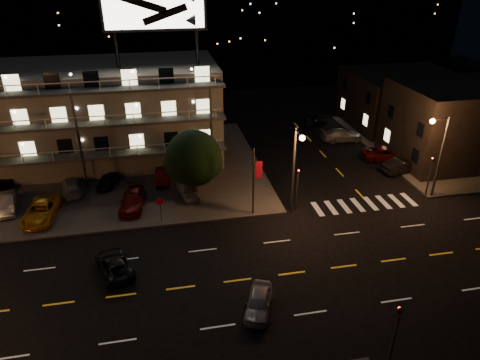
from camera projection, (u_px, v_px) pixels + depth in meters
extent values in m
plane|color=black|center=(209.00, 284.00, 29.83)|extent=(140.00, 140.00, 0.00)
cube|color=#3C3C39|center=(52.00, 175.00, 44.87)|extent=(44.00, 24.00, 0.15)
cube|color=#3C3C39|center=(431.00, 145.00, 52.42)|extent=(16.00, 24.00, 0.15)
cube|color=gray|center=(89.00, 116.00, 46.81)|extent=(28.00, 12.00, 10.00)
cube|color=gray|center=(81.00, 68.00, 44.42)|extent=(28.00, 12.00, 0.50)
cube|color=#3C3C39|center=(84.00, 157.00, 41.62)|extent=(28.00, 1.80, 0.25)
cube|color=#3C3C39|center=(78.00, 125.00, 40.17)|extent=(28.00, 1.80, 0.25)
cube|color=#3C3C39|center=(72.00, 92.00, 38.71)|extent=(28.00, 1.80, 0.25)
cylinder|color=black|center=(117.00, 50.00, 42.45)|extent=(0.36, 0.36, 3.50)
cylinder|color=black|center=(197.00, 47.00, 43.82)|extent=(0.36, 0.36, 3.50)
cube|color=black|center=(154.00, 9.00, 41.43)|extent=(10.20, 0.50, 4.20)
cube|color=white|center=(154.00, 9.00, 41.17)|extent=(9.60, 0.06, 3.60)
cube|color=black|center=(460.00, 123.00, 47.03)|extent=(14.00, 10.00, 8.50)
cube|color=black|center=(402.00, 99.00, 57.85)|extent=(14.00, 12.00, 7.00)
cube|color=black|center=(162.00, 7.00, 85.53)|extent=(120.00, 20.00, 24.00)
cylinder|color=#2D2D30|center=(293.00, 171.00, 36.72)|extent=(0.20, 0.20, 8.00)
cylinder|color=#2D2D30|center=(299.00, 133.00, 34.29)|extent=(0.12, 1.80, 0.12)
sphere|color=#FF873F|center=(302.00, 138.00, 33.64)|extent=(0.44, 0.44, 0.44)
cylinder|color=#2D2D30|center=(440.00, 159.00, 39.13)|extent=(0.20, 0.20, 8.00)
cylinder|color=#2D2D30|center=(441.00, 120.00, 37.26)|extent=(1.80, 0.12, 0.12)
sphere|color=#FF873F|center=(432.00, 121.00, 37.17)|extent=(0.44, 0.44, 0.44)
cylinder|color=#2D2D30|center=(297.00, 192.00, 37.99)|extent=(0.14, 0.14, 3.60)
imported|color=black|center=(298.00, 169.00, 36.94)|extent=(0.20, 0.16, 1.00)
sphere|color=#FF0C0C|center=(299.00, 171.00, 36.88)|extent=(0.14, 0.14, 0.14)
cylinder|color=#2D2D30|center=(394.00, 340.00, 23.13)|extent=(0.14, 0.14, 3.60)
imported|color=black|center=(401.00, 308.00, 22.09)|extent=(0.20, 0.16, 1.00)
sphere|color=#FF0C0C|center=(399.00, 308.00, 22.24)|extent=(0.14, 0.14, 0.14)
cylinder|color=#2D2D30|center=(429.00, 179.00, 40.22)|extent=(0.14, 0.14, 3.60)
imported|color=black|center=(434.00, 157.00, 39.17)|extent=(0.16, 0.20, 1.00)
sphere|color=#FF0C0C|center=(433.00, 158.00, 39.19)|extent=(0.14, 0.14, 0.14)
cylinder|color=#2D2D30|center=(253.00, 183.00, 36.57)|extent=(0.16, 0.16, 6.40)
cube|color=#A90C21|center=(259.00, 170.00, 36.11)|extent=(0.60, 0.04, 1.60)
cylinder|color=#2D2D30|center=(161.00, 212.00, 36.33)|extent=(0.08, 0.08, 2.20)
cylinder|color=#A90C21|center=(160.00, 202.00, 35.81)|extent=(0.91, 0.04, 0.91)
cylinder|color=black|center=(195.00, 187.00, 39.85)|extent=(0.49, 0.49, 2.37)
sphere|color=black|center=(194.00, 158.00, 38.50)|extent=(5.14, 5.14, 5.14)
sphere|color=black|center=(180.00, 163.00, 38.91)|extent=(3.16, 3.16, 3.16)
sphere|color=black|center=(206.00, 163.00, 38.52)|extent=(2.96, 2.96, 2.96)
imported|color=#96969B|center=(6.00, 203.00, 38.11)|extent=(2.43, 4.46, 1.39)
imported|color=#C18112|center=(41.00, 211.00, 36.95)|extent=(2.75, 5.32, 1.43)
imported|color=#580E0C|center=(133.00, 200.00, 38.61)|extent=(2.59, 5.08, 1.41)
imported|color=#96969B|center=(187.00, 190.00, 40.44)|extent=(2.21, 3.91, 1.25)
imported|color=#96969B|center=(71.00, 187.00, 41.09)|extent=(2.72, 4.64, 1.26)
imported|color=black|center=(108.00, 180.00, 42.41)|extent=(2.32, 3.91, 1.25)
imported|color=#580E0C|center=(163.00, 175.00, 43.33)|extent=(1.51, 4.09, 1.34)
imported|color=black|center=(403.00, 166.00, 45.30)|extent=(4.82, 2.24, 1.53)
imported|color=#580E0C|center=(385.00, 153.00, 48.39)|extent=(5.49, 3.10, 1.45)
imported|color=#96969B|center=(342.00, 135.00, 53.43)|extent=(5.27, 2.30, 1.51)
imported|color=black|center=(313.00, 120.00, 58.46)|extent=(4.66, 3.25, 1.47)
imported|color=#96969B|center=(259.00, 302.00, 27.37)|extent=(2.77, 4.06, 1.28)
imported|color=black|center=(114.00, 264.00, 30.79)|extent=(3.34, 4.88, 1.24)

